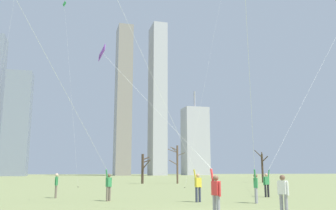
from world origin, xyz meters
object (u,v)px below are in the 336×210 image
Objects in this scene: kite_flyer_midfield_right_white at (180,145)px; distant_kite_drifting_right_green at (66,22)px; bare_tree_leftmost at (262,166)px; kite_flyer_midfield_left_yellow at (88,144)px; kite_flyer_foreground_left_purple at (187,158)px; kite_flyer_far_back_blue at (253,128)px; bystander_watching_nearby at (56,184)px; bare_tree_rightmost at (143,167)px; distant_kite_low_near_trees_orange at (220,6)px; bare_tree_center at (177,163)px; kite_flyer_foreground_right_teal at (281,152)px; bystander_far_off_by_trees at (283,193)px.

kite_flyer_midfield_right_white is 0.78× the size of distant_kite_drifting_right_green.
kite_flyer_midfield_left_yellow is at bearing -132.28° from bare_tree_leftmost.
kite_flyer_midfield_right_white reaches higher than kite_flyer_foreground_left_purple.
kite_flyer_far_back_blue is 34.70m from distant_kite_drifting_right_green.
kite_flyer_midfield_right_white is 9.32m from bystander_watching_nearby.
bare_tree_leftmost is at bearing 56.59° from kite_flyer_foreground_left_purple.
kite_flyer_midfield_right_white is 31.36m from distant_kite_drifting_right_green.
kite_flyer_midfield_left_yellow reaches higher than bare_tree_rightmost.
distant_kite_low_near_trees_orange reaches higher than bystander_watching_nearby.
kite_flyer_foreground_left_purple is at bearing -105.73° from bare_tree_center.
bare_tree_center is (14.07, 30.18, -0.34)m from kite_flyer_midfield_left_yellow.
kite_flyer_foreground_right_teal reaches higher than bare_tree_center.
distant_kite_low_near_trees_orange is (18.28, 13.79, 21.57)m from bystander_watching_nearby.
bare_tree_center is at bearing 18.90° from distant_kite_drifting_right_green.
bare_tree_leftmost is (28.43, 31.26, -0.68)m from kite_flyer_midfield_left_yellow.
bare_tree_leftmost is (11.89, 12.22, -19.90)m from distant_kite_low_near_trees_orange.
bare_tree_rightmost is (-4.79, 1.12, -0.63)m from bare_tree_center.
kite_flyer_far_back_blue is at bearing 23.91° from kite_flyer_foreground_left_purple.
kite_flyer_far_back_blue is (4.09, 1.81, 1.62)m from kite_flyer_foreground_left_purple.
bystander_watching_nearby is at bearing -142.97° from distant_kite_low_near_trees_orange.
bystander_watching_nearby is (-6.97, 5.72, -2.34)m from kite_flyer_midfield_right_white.
kite_flyer_far_back_blue is 4.62m from kite_flyer_midfield_right_white.
kite_flyer_foreground_left_purple reaches higher than bystander_far_off_by_trees.
bare_tree_leftmost is (24.53, 37.19, 0.25)m from kite_flyer_foreground_left_purple.
kite_flyer_far_back_blue is at bearing -120.02° from bare_tree_leftmost.
bare_tree_leftmost is at bearing 59.98° from kite_flyer_far_back_blue.
distant_kite_drifting_right_green is 22.65m from bare_tree_rightmost.
distant_kite_low_near_trees_orange is 5.24× the size of bare_tree_leftmost.
distant_kite_drifting_right_green is (-9.82, 31.88, 19.64)m from bystander_far_off_by_trees.
bystander_watching_nearby is 29.59m from bare_tree_center.
bare_tree_center reaches higher than bystander_watching_nearby.
kite_flyer_foreground_right_teal reaches higher than bare_tree_leftmost.
kite_flyer_far_back_blue is 30.86m from distant_kite_low_near_trees_orange.
distant_kite_low_near_trees_orange is (2.41, 15.93, 19.35)m from kite_flyer_foreground_right_teal.
bystander_far_off_by_trees is 38.71m from distant_kite_drifting_right_green.
distant_kite_low_near_trees_orange is at bearing 71.08° from bystander_far_off_by_trees.
kite_flyer_midfield_right_white is (-2.75, 3.64, -0.70)m from kite_flyer_far_back_blue.
distant_kite_drifting_right_green is at bearing 107.12° from bystander_far_off_by_trees.
distant_kite_drifting_right_green is (-6.21, 30.50, 18.21)m from kite_flyer_foreground_left_purple.
kite_flyer_midfield_left_yellow is 31.71m from distant_kite_low_near_trees_orange.
distant_kite_low_near_trees_orange is 1.11× the size of distant_kite_drifting_right_green.
bare_tree_center is (-2.47, 11.15, -19.57)m from distant_kite_low_near_trees_orange.
kite_flyer_midfield_left_yellow is 0.66× the size of kite_flyer_foreground_right_teal.
distant_kite_drifting_right_green is (-16.44, 21.46, 17.42)m from kite_flyer_foreground_right_teal.
bystander_watching_nearby is 39.87m from bare_tree_leftmost.
distant_kite_low_near_trees_orange reaches higher than kite_flyer_foreground_right_teal.
kite_flyer_far_back_blue is 34.85m from bare_tree_center.
bystander_watching_nearby is 0.32× the size of bare_tree_leftmost.
distant_kite_drifting_right_green is at bearing 106.77° from kite_flyer_midfield_right_white.
kite_flyer_foreground_left_purple is 4.75m from kite_flyer_far_back_blue.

